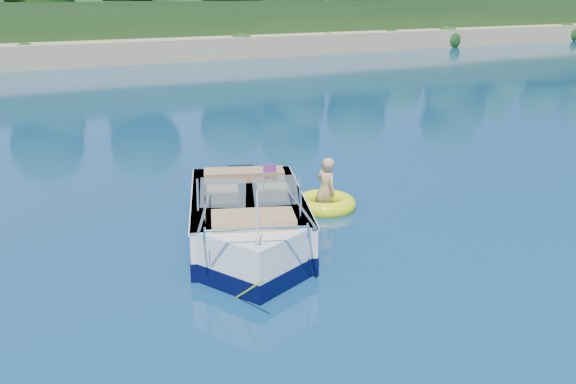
{
  "coord_description": "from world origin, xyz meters",
  "views": [
    {
      "loc": [
        -5.73,
        -8.19,
        4.5
      ],
      "look_at": [
        0.29,
        1.95,
        0.85
      ],
      "focal_mm": 40.0,
      "sensor_mm": 36.0,
      "label": 1
    }
  ],
  "objects": [
    {
      "name": "motorboat",
      "position": [
        -0.63,
        1.82,
        0.38
      ],
      "size": [
        3.59,
        5.55,
        1.97
      ],
      "rotation": [
        0.0,
        0.0,
        -0.41
      ],
      "color": "white",
      "rests_on": "ground"
    },
    {
      "name": "boy",
      "position": [
        1.75,
        2.84,
        0.0
      ],
      "size": [
        0.5,
        0.87,
        1.61
      ],
      "primitive_type": "imported",
      "rotation": [
        0.0,
        -0.17,
        1.74
      ],
      "color": "tan",
      "rests_on": "ground"
    },
    {
      "name": "tow_tube",
      "position": [
        1.78,
        2.87,
        0.09
      ],
      "size": [
        1.52,
        1.52,
        0.36
      ],
      "rotation": [
        0.0,
        0.0,
        -0.11
      ],
      "color": "#FCFF0F",
      "rests_on": "ground"
    },
    {
      "name": "ground",
      "position": [
        0.0,
        0.0,
        0.0
      ],
      "size": [
        160.0,
        160.0,
        0.0
      ],
      "primitive_type": "plane",
      "color": "#0B274D",
      "rests_on": "ground"
    }
  ]
}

